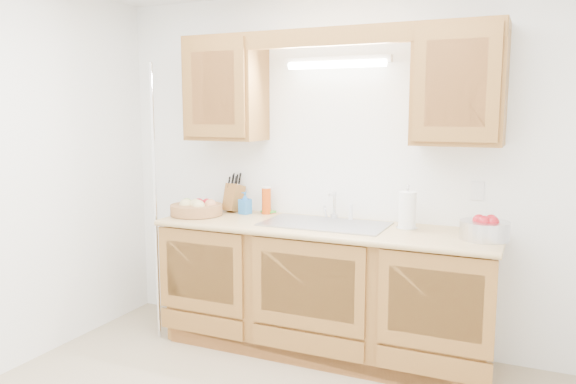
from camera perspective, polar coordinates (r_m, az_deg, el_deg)
The scene contains 17 objects.
room at distance 2.68m, azimuth -5.16°, elevation -0.65°, with size 3.52×3.50×2.50m.
base_cabinets at distance 3.94m, azimuth 3.66°, elevation -9.91°, with size 2.20×0.60×0.86m, color brown.
countertop at distance 3.81m, azimuth 3.64°, elevation -3.67°, with size 2.30×0.63×0.04m, color tan.
upper_cabinet_left at distance 4.22m, azimuth -6.30°, elevation 10.35°, with size 0.55×0.33×0.75m, color brown.
upper_cabinet_right at distance 3.68m, azimuth 17.04°, elevation 10.39°, with size 0.55×0.33×0.75m, color brown.
valance at distance 3.76m, azimuth 3.85°, elevation 15.47°, with size 2.20×0.05×0.12m, color brown.
fluorescent_fixture at distance 3.96m, azimuth 4.99°, elevation 13.01°, with size 0.76×0.08×0.08m.
sink at distance 3.84m, azimuth 3.75°, elevation -4.37°, with size 0.84×0.46×0.36m.
wire_shelf_pole at distance 4.15m, azimuth -13.34°, elevation -1.22°, with size 0.03×0.03×2.00m, color silver.
outlet_plate at distance 3.85m, azimuth 18.68°, elevation 0.13°, with size 0.08×0.01×0.12m, color white.
fruit_basket at distance 4.21m, azimuth -9.27°, elevation -1.62°, with size 0.48×0.48×0.12m.
knife_block at distance 4.32m, azimuth -5.53°, elevation -0.53°, with size 0.13×0.19×0.31m.
orange_canister at distance 4.20m, azimuth -2.21°, elevation -0.83°, with size 0.07×0.07×0.21m.
soap_bottle at distance 4.21m, azimuth -4.38°, elevation -1.11°, with size 0.08×0.08×0.17m, color blue.
sponge at distance 4.24m, azimuth -2.00°, elevation -2.05°, with size 0.11×0.08×0.02m.
paper_towel at distance 3.73m, azimuth 12.02°, elevation -1.87°, with size 0.14×0.14×0.29m.
apple_bowl at distance 3.56m, azimuth 19.37°, elevation -3.55°, with size 0.34×0.34×0.15m.
Camera 1 is at (1.29, -2.31, 1.66)m, focal length 35.00 mm.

